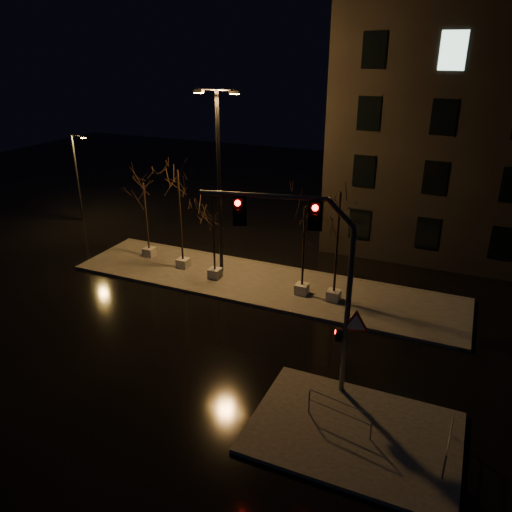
% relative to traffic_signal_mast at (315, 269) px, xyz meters
% --- Properties ---
extents(ground, '(90.00, 90.00, 0.00)m').
position_rel_traffic_signal_mast_xyz_m(ground, '(-5.34, 1.76, -5.13)').
color(ground, black).
rests_on(ground, ground).
extents(median, '(22.00, 5.00, 0.15)m').
position_rel_traffic_signal_mast_xyz_m(median, '(-5.34, 7.76, -5.05)').
color(median, '#423F3A').
rests_on(median, ground).
extents(sidewalk_corner, '(7.00, 5.00, 0.15)m').
position_rel_traffic_signal_mast_xyz_m(sidewalk_corner, '(2.16, -1.74, -5.05)').
color(sidewalk_corner, '#423F3A').
rests_on(sidewalk_corner, ground).
extents(tree_0, '(1.80, 1.80, 4.83)m').
position_rel_traffic_signal_mast_xyz_m(tree_0, '(-13.21, 8.34, -1.31)').
color(tree_0, '#AEACA3').
rests_on(tree_0, median).
extents(tree_1, '(1.80, 1.80, 6.03)m').
position_rel_traffic_signal_mast_xyz_m(tree_1, '(-10.37, 7.72, -0.40)').
color(tree_1, '#AEACA3').
rests_on(tree_1, median).
extents(tree_2, '(1.80, 1.80, 5.02)m').
position_rel_traffic_signal_mast_xyz_m(tree_2, '(-7.96, 7.20, -1.17)').
color(tree_2, '#AEACA3').
rests_on(tree_2, median).
extents(tree_3, '(1.80, 1.80, 4.94)m').
position_rel_traffic_signal_mast_xyz_m(tree_3, '(-2.81, 7.30, -1.23)').
color(tree_3, '#AEACA3').
rests_on(tree_3, median).
extents(tree_4, '(1.80, 1.80, 5.96)m').
position_rel_traffic_signal_mast_xyz_m(tree_4, '(-1.06, 7.24, -0.46)').
color(tree_4, '#AEACA3').
rests_on(tree_4, median).
extents(traffic_signal_mast, '(6.10, 1.34, 7.58)m').
position_rel_traffic_signal_mast_xyz_m(traffic_signal_mast, '(0.00, 0.00, 0.00)').
color(traffic_signal_mast, '#5A5D62').
rests_on(traffic_signal_mast, sidewalk_corner).
extents(streetlight_main, '(2.54, 0.41, 10.18)m').
position_rel_traffic_signal_mast_xyz_m(streetlight_main, '(-8.04, 8.18, 0.90)').
color(streetlight_main, black).
rests_on(streetlight_main, median).
extents(streetlight_far, '(1.27, 0.28, 6.47)m').
position_rel_traffic_signal_mast_xyz_m(streetlight_far, '(-22.15, 12.54, -1.57)').
color(streetlight_far, black).
rests_on(streetlight_far, ground).
extents(guard_rail_a, '(2.36, 0.51, 1.04)m').
position_rel_traffic_signal_mast_xyz_m(guard_rail_a, '(1.61, -1.70, -4.30)').
color(guard_rail_a, '#5A5D62').
rests_on(guard_rail_a, sidewalk_corner).
extents(guard_rail_b, '(0.14, 2.12, 1.00)m').
position_rel_traffic_signal_mast_xyz_m(guard_rail_b, '(5.16, -1.66, -4.33)').
color(guard_rail_b, '#5A5D62').
rests_on(guard_rail_b, sidewalk_corner).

